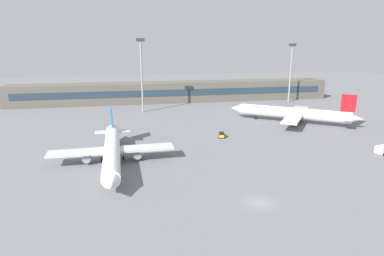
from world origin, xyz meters
TOP-DOWN VIEW (x-y plane):
  - ground_plane at (0.00, 40.00)m, footprint 400.00×400.00m
  - terminal_building at (0.00, 101.42)m, footprint 145.55×12.13m
  - airplane_near at (-25.07, 23.70)m, footprint 27.79×39.92m
  - airplane_mid at (32.98, 52.08)m, footprint 36.74×29.27m
  - baggage_tug_yellow at (4.72, 39.30)m, footprint 2.65×3.88m
  - floodlight_tower_west at (-15.78, 79.58)m, footprint 3.20×0.80m
  - floodlight_tower_east at (51.23, 89.89)m, footprint 3.20×0.80m

SIDE VIEW (x-z plane):
  - ground_plane at x=0.00m, z-range 0.00..0.00m
  - baggage_tug_yellow at x=4.72m, z-range -0.08..1.67m
  - airplane_near at x=-25.07m, z-range -1.92..7.94m
  - airplane_mid at x=32.98m, z-range -2.09..8.63m
  - terminal_building at x=0.00m, z-range 0.00..9.00m
  - floodlight_tower_east at x=51.23m, z-range 2.03..28.24m
  - floodlight_tower_west at x=-15.78m, z-range 2.05..30.10m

